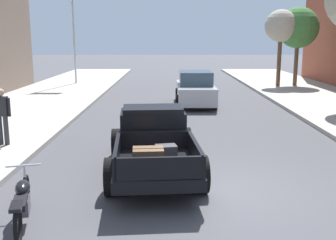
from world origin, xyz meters
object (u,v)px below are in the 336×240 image
at_px(motorcycle_parked, 22,201).
at_px(pedestrian_sidewalk_left, 2,113).
at_px(car_background_silver, 195,89).
at_px(street_tree_third, 281,27).
at_px(street_tree_farthest, 298,28).
at_px(hotrod_truck_black, 153,140).

bearing_deg(motorcycle_parked, pedestrian_sidewalk_left, 115.08).
bearing_deg(car_background_silver, street_tree_third, 49.00).
bearing_deg(street_tree_farthest, pedestrian_sidewalk_left, -131.16).
distance_m(motorcycle_parked, car_background_silver, 13.43).
bearing_deg(street_tree_third, pedestrian_sidewalk_left, -129.12).
distance_m(hotrod_truck_black, motorcycle_parked, 3.75).
distance_m(hotrod_truck_black, pedestrian_sidewalk_left, 4.81).
bearing_deg(street_tree_farthest, street_tree_third, -163.44).
distance_m(car_background_silver, street_tree_farthest, 10.46).
relative_size(hotrod_truck_black, street_tree_farthest, 1.00).
bearing_deg(hotrod_truck_black, street_tree_farthest, 62.62).
distance_m(hotrod_truck_black, street_tree_farthest, 19.28).
relative_size(motorcycle_parked, car_background_silver, 0.48).
xyz_separation_m(car_background_silver, street_tree_third, (5.84, 6.72, 3.14)).
xyz_separation_m(street_tree_third, street_tree_farthest, (1.21, 0.36, -0.08)).
distance_m(hotrod_truck_black, car_background_silver, 9.96).
height_order(motorcycle_parked, car_background_silver, car_background_silver).
height_order(hotrod_truck_black, car_background_silver, car_background_silver).
height_order(car_background_silver, street_tree_farthest, street_tree_farthest).
bearing_deg(street_tree_farthest, motorcycle_parked, -118.70).
bearing_deg(car_background_silver, pedestrian_sidewalk_left, -127.47).
height_order(hotrod_truck_black, street_tree_farthest, street_tree_farthest).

